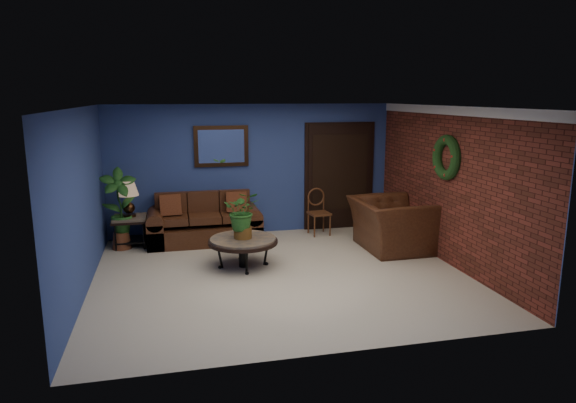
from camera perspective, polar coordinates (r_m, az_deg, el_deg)
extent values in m
plane|color=beige|center=(7.85, -0.82, -8.09)|extent=(5.50, 5.50, 0.00)
cube|color=navy|center=(9.94, -3.93, 3.55)|extent=(5.50, 0.04, 2.50)
cube|color=navy|center=(7.45, -21.99, -0.07)|extent=(0.04, 5.00, 2.50)
cube|color=maroon|center=(8.53, 17.53, 1.65)|extent=(0.04, 5.00, 2.50)
cube|color=white|center=(7.39, -0.87, 10.47)|extent=(5.50, 5.00, 0.02)
cube|color=white|center=(8.40, 17.85, 9.60)|extent=(0.03, 5.00, 0.14)
cube|color=#3B2211|center=(9.77, -7.42, 6.11)|extent=(1.02, 0.06, 0.77)
cube|color=black|center=(10.37, 5.72, 2.74)|extent=(1.44, 0.06, 2.18)
torus|color=black|center=(8.48, 17.19, 4.70)|extent=(0.16, 0.72, 0.72)
cube|color=#4E2916|center=(9.57, -9.22, -3.54)|extent=(2.04, 0.88, 0.33)
cube|color=#4E2916|center=(9.80, -9.41, -1.32)|extent=(1.75, 0.24, 0.84)
cube|color=#4E2916|center=(9.42, -12.79, -1.97)|extent=(0.56, 0.60, 0.13)
cube|color=#4E2916|center=(9.43, -9.26, -1.80)|extent=(0.56, 0.60, 0.13)
cube|color=#4E2916|center=(9.49, -5.75, -1.63)|extent=(0.56, 0.60, 0.13)
cube|color=#4E2916|center=(9.53, -14.48, -3.41)|extent=(0.30, 0.88, 0.46)
cube|color=#4E2916|center=(9.64, -4.05, -2.89)|extent=(0.30, 0.88, 0.46)
cube|color=brown|center=(9.40, -12.94, -0.41)|extent=(0.37, 0.11, 0.37)
cube|color=brown|center=(9.47, -5.74, -0.07)|extent=(0.37, 0.11, 0.37)
cylinder|color=#494340|center=(8.09, -5.03, -4.23)|extent=(1.03, 1.03, 0.05)
cylinder|color=black|center=(8.10, -5.02, -4.47)|extent=(1.09, 1.09, 0.05)
cylinder|color=black|center=(8.16, -5.00, -5.82)|extent=(0.14, 0.14, 0.42)
cube|color=#494340|center=(9.54, -17.19, -1.75)|extent=(0.57, 0.57, 0.05)
cube|color=black|center=(9.55, -17.17, -1.98)|extent=(0.60, 0.60, 0.04)
cube|color=black|center=(9.64, -17.04, -4.09)|extent=(0.51, 0.51, 0.03)
cylinder|color=black|center=(9.39, -18.64, -3.70)|extent=(0.03, 0.03, 0.52)
cylinder|color=black|center=(9.35, -15.73, -3.58)|extent=(0.03, 0.03, 0.52)
cylinder|color=black|center=(9.85, -18.39, -2.98)|extent=(0.03, 0.03, 0.52)
cylinder|color=black|center=(9.81, -15.62, -2.86)|extent=(0.03, 0.03, 0.52)
cylinder|color=#3B2211|center=(9.53, -17.21, -1.47)|extent=(0.22, 0.22, 0.05)
sphere|color=#3B2211|center=(9.50, -17.25, -0.81)|extent=(0.20, 0.20, 0.20)
cylinder|color=#3B2211|center=(9.47, -17.31, 0.18)|extent=(0.02, 0.02, 0.26)
cone|color=#917257|center=(9.43, -17.38, 1.28)|extent=(0.37, 0.37, 0.26)
cube|color=#5D311A|center=(9.93, 3.49, -1.33)|extent=(0.42, 0.42, 0.04)
torus|color=#5D311A|center=(10.02, 3.13, 0.53)|extent=(0.36, 0.07, 0.36)
cylinder|color=#5D311A|center=(9.78, 2.97, -2.86)|extent=(0.03, 0.03, 0.40)
cylinder|color=#5D311A|center=(9.90, 4.71, -2.69)|extent=(0.03, 0.03, 0.40)
cylinder|color=#5D311A|center=(10.07, 2.27, -2.42)|extent=(0.03, 0.03, 0.40)
cylinder|color=#5D311A|center=(10.19, 3.97, -2.27)|extent=(0.03, 0.03, 0.40)
imported|color=#4E2916|center=(9.15, 11.29, -2.54)|extent=(1.20, 1.37, 0.88)
cylinder|color=brown|center=(8.06, -5.04, -3.45)|extent=(0.28, 0.28, 0.18)
imported|color=#195019|center=(7.97, -5.09, -1.03)|extent=(0.61, 0.55, 0.62)
cylinder|color=brown|center=(10.07, 10.25, -3.19)|extent=(0.26, 0.26, 0.20)
imported|color=#195019|center=(9.98, 10.33, -1.01)|extent=(0.42, 0.36, 0.68)
cylinder|color=brown|center=(9.54, -17.99, -4.11)|extent=(0.34, 0.34, 0.30)
imported|color=#195019|center=(9.38, -18.26, -0.04)|extent=(0.67, 0.49, 1.19)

